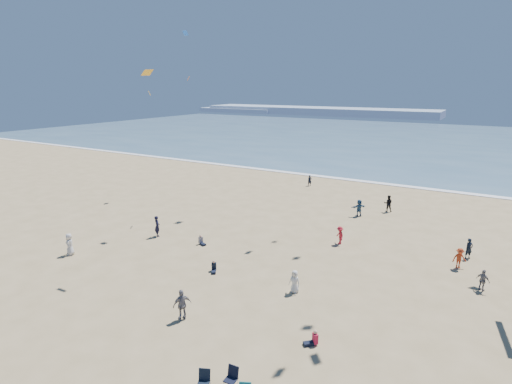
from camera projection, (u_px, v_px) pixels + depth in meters
The scene contains 7 objects.
ocean at pixel (430, 141), 96.83m from camera, with size 220.00×100.00×0.06m, color #476B84.
surf_line at pixel (379, 183), 55.15m from camera, with size 220.00×1.20×0.08m, color white.
headland_far at pixel (316, 111), 188.26m from camera, with size 110.00×20.00×3.20m, color #7A8EA8.
headland_near at pixel (239, 110), 203.78m from camera, with size 40.00×14.00×2.00m, color #7A8EA8.
standing_flyers at pixel (307, 263), 28.37m from camera, with size 31.81×44.51×1.92m.
seated_group at pixel (214, 332), 21.19m from camera, with size 14.63×21.57×0.84m.
kites_aloft at pixel (435, 50), 19.57m from camera, with size 49.70×40.29×25.09m.
Camera 1 is at (12.45, -9.83, 13.08)m, focal length 28.00 mm.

